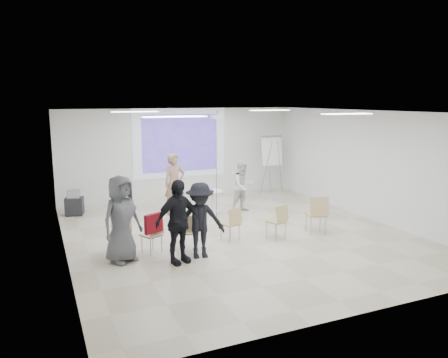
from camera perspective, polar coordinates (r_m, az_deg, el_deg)
name	(u,v)px	position (r m, az deg, el deg)	size (l,w,h in m)	color
floor	(237,236)	(10.94, 1.68, -7.41)	(8.00, 9.00, 0.10)	beige
ceiling	(237,110)	(10.42, 1.77, 9.04)	(8.00, 9.00, 0.10)	white
wall_back	(180,153)	(14.78, -5.80, 3.36)	(8.00, 0.10, 3.00)	silver
wall_left	(59,188)	(9.61, -20.72, -1.05)	(0.10, 9.00, 3.00)	silver
wall_right	(369,165)	(12.81, 18.37, 1.81)	(0.10, 9.00, 3.00)	silver
projection_halo	(180,143)	(14.68, -5.74, 4.69)	(3.20, 0.01, 2.30)	silver
projection_image	(180,143)	(14.66, -5.73, 4.68)	(2.60, 0.01, 1.90)	#4B35B6
pedestal_table	(213,200)	(12.82, -1.45, -2.74)	(0.74, 0.74, 0.69)	white
player_left	(174,180)	(12.57, -6.49, -0.13)	(0.74, 0.50, 2.03)	#9E7761
player_right	(243,184)	(12.87, 2.51, -0.59)	(0.81, 0.65, 1.69)	white
controller_left	(178,167)	(12.80, -6.08, 1.53)	(0.04, 0.11, 0.04)	silver
controller_right	(234,173)	(12.96, 1.33, 0.82)	(0.04, 0.12, 0.04)	white
chair_far_left	(120,231)	(9.61, -13.44, -6.58)	(0.48, 0.51, 0.91)	tan
chair_left_mid	(153,232)	(9.58, -9.21, -6.90)	(0.51, 0.52, 0.80)	tan
chair_left_inner	(190,230)	(9.65, -4.53, -6.59)	(0.43, 0.46, 0.81)	tan
chair_center	(232,221)	(10.26, 1.07, -5.57)	(0.48, 0.50, 0.80)	tan
chair_right_inner	(278,219)	(10.48, 7.13, -5.19)	(0.50, 0.52, 0.84)	tan
chair_right_far	(317,212)	(10.95, 12.09, -4.21)	(0.57, 0.59, 0.98)	tan
red_jacket	(154,223)	(9.35, -9.18, -5.73)	(0.43, 0.10, 0.41)	maroon
laptop	(189,230)	(9.75, -4.64, -6.69)	(0.30, 0.22, 0.02)	black
audience_left	(178,216)	(8.83, -6.09, -4.79)	(1.15, 0.69, 1.98)	black
audience_mid	(200,215)	(9.12, -3.14, -4.78)	(1.18, 0.64, 1.82)	black
audience_outer	(121,214)	(9.10, -13.29, -4.46)	(0.98, 0.65, 2.01)	#56575B
flipchart_easel	(272,151)	(15.29, 6.26, 3.65)	(0.89, 0.67, 2.06)	gray
av_cart	(74,204)	(13.26, -18.97, -3.07)	(0.57, 0.50, 0.73)	black
ceiling_projector	(217,122)	(11.84, -0.90, 7.46)	(0.30, 0.25, 3.00)	white
fluor_panel_nw	(135,112)	(11.69, -11.54, 8.59)	(1.20, 0.30, 0.02)	white
fluor_panel_ne	(270,110)	(13.12, 6.02, 8.92)	(1.20, 0.30, 0.02)	white
fluor_panel_sw	(175,117)	(8.30, -6.44, 8.09)	(1.20, 0.30, 0.02)	white
fluor_panel_se	(347,114)	(10.22, 15.78, 8.18)	(1.20, 0.30, 0.02)	white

